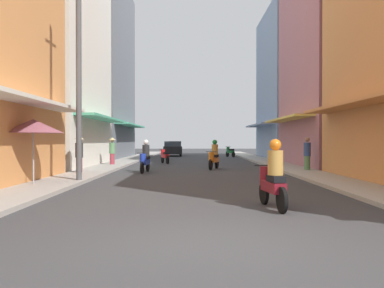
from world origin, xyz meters
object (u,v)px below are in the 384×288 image
(motorbike_maroon, at_px, (272,178))
(parked_car, at_px, (172,148))
(motorbike_red, at_px, (164,156))
(pedestrian_foreground, at_px, (306,155))
(pedestrian_midway, at_px, (78,153))
(motorbike_orange, at_px, (213,156))
(utility_pole, at_px, (78,70))
(motorbike_green, at_px, (229,152))
(vendor_umbrella, at_px, (32,126))
(pedestrian_far, at_px, (111,150))
(motorbike_blue, at_px, (144,158))

(motorbike_maroon, xyz_separation_m, parked_car, (-3.72, 30.54, 0.04))
(motorbike_red, relative_size, pedestrian_foreground, 1.03)
(pedestrian_midway, bearing_deg, motorbike_orange, 29.61)
(utility_pole, bearing_deg, motorbike_green, 71.29)
(motorbike_orange, relative_size, vendor_umbrella, 0.78)
(pedestrian_midway, height_order, pedestrian_far, pedestrian_midway)
(motorbike_green, xyz_separation_m, parked_car, (-5.36, 2.79, 0.24))
(motorbike_blue, relative_size, motorbike_orange, 1.04)
(motorbike_red, distance_m, vendor_umbrella, 14.21)
(motorbike_red, height_order, motorbike_maroon, motorbike_maroon)
(motorbike_red, xyz_separation_m, vendor_umbrella, (-3.37, -13.72, 1.51))
(motorbike_blue, relative_size, pedestrian_midway, 1.03)
(parked_car, height_order, pedestrian_foreground, pedestrian_foreground)
(vendor_umbrella, bearing_deg, parked_car, 82.87)
(motorbike_blue, xyz_separation_m, motorbike_orange, (3.42, 2.19, 0.00))
(motorbike_orange, height_order, pedestrian_far, pedestrian_far)
(pedestrian_far, distance_m, vendor_umbrella, 10.86)
(motorbike_red, xyz_separation_m, motorbike_orange, (2.99, -5.38, 0.20))
(motorbike_red, height_order, vendor_umbrella, vendor_umbrella)
(vendor_umbrella, bearing_deg, motorbike_red, 76.19)
(parked_car, height_order, vendor_umbrella, vendor_umbrella)
(motorbike_orange, distance_m, parked_car, 18.36)
(parked_car, height_order, pedestrian_far, pedestrian_far)
(motorbike_red, bearing_deg, pedestrian_far, -135.05)
(motorbike_green, xyz_separation_m, pedestrian_midway, (-8.52, -18.84, 0.48))
(motorbike_blue, relative_size, pedestrian_foreground, 1.07)
(motorbike_maroon, distance_m, pedestrian_midway, 11.25)
(motorbike_maroon, height_order, pedestrian_far, pedestrian_far)
(motorbike_blue, bearing_deg, motorbike_red, 86.76)
(motorbike_red, height_order, pedestrian_far, pedestrian_far)
(parked_car, xyz_separation_m, pedestrian_far, (-2.86, -15.65, 0.23))
(motorbike_orange, height_order, parked_car, motorbike_orange)
(motorbike_orange, height_order, pedestrian_midway, pedestrian_midway)
(motorbike_red, relative_size, motorbike_orange, 1.00)
(motorbike_green, height_order, utility_pole, utility_pole)
(motorbike_blue, relative_size, parked_car, 0.43)
(motorbike_blue, height_order, pedestrian_foreground, pedestrian_foreground)
(pedestrian_foreground, distance_m, pedestrian_midway, 10.74)
(motorbike_green, relative_size, parked_car, 0.41)
(motorbike_blue, distance_m, vendor_umbrella, 6.95)
(vendor_umbrella, height_order, utility_pole, utility_pole)
(motorbike_red, bearing_deg, pedestrian_midway, -109.89)
(motorbike_green, height_order, parked_car, parked_car)
(motorbike_maroon, distance_m, utility_pole, 8.71)
(motorbike_orange, bearing_deg, motorbike_green, 81.44)
(utility_pole, bearing_deg, vendor_umbrella, -129.56)
(motorbike_red, relative_size, vendor_umbrella, 0.78)
(motorbike_green, height_order, pedestrian_midway, pedestrian_midway)
(parked_car, xyz_separation_m, utility_pole, (-2.19, -25.10, 3.33))
(pedestrian_foreground, xyz_separation_m, utility_pole, (-9.67, -5.02, 3.23))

